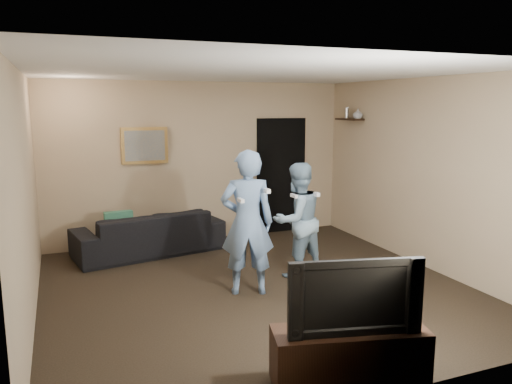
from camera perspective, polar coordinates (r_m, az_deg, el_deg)
name	(u,v)px	position (r m, az deg, el deg)	size (l,w,h in m)	color
ground	(256,288)	(6.26, 0.04, -10.95)	(5.00, 5.00, 0.00)	black
ceiling	(256,72)	(5.86, 0.05, 13.55)	(5.00, 5.00, 0.04)	silver
wall_back	(200,162)	(8.27, -6.39, 3.43)	(5.00, 0.04, 2.60)	tan
wall_front	(383,235)	(3.76, 14.34, -4.75)	(5.00, 0.04, 2.60)	tan
wall_left	(26,199)	(5.52, -24.84, -0.71)	(0.04, 5.00, 2.60)	tan
wall_right	(426,174)	(7.22, 18.83, 2.00)	(0.04, 5.00, 2.60)	tan
sofa	(149,233)	(7.75, -12.12, -4.56)	(2.19, 0.86, 0.64)	black
throw_pillow	(119,225)	(7.65, -15.40, -3.64)	(0.41, 0.13, 0.41)	#1B523E
painting_frame	(145,145)	(8.03, -12.61, 5.21)	(0.72, 0.05, 0.57)	olive
painting_canvas	(145,146)	(8.00, -12.58, 5.20)	(0.62, 0.01, 0.47)	slate
doorway	(281,176)	(8.77, 2.88, 1.88)	(0.90, 0.06, 2.00)	black
light_switch	(249,160)	(8.51, -0.80, 3.68)	(0.08, 0.02, 0.12)	silver
wall_shelf	(349,119)	(8.55, 10.63, 8.17)	(0.20, 0.60, 0.03)	black
shelf_vase	(358,114)	(8.34, 11.56, 8.76)	(0.15, 0.15, 0.16)	#A4A4A8
shelf_figurine	(347,113)	(8.62, 10.33, 8.90)	(0.06, 0.06, 0.18)	#B6B7BB
tv_console	(349,356)	(4.27, 10.63, -17.89)	(1.24, 0.40, 0.44)	black
television	(352,293)	(4.05, 10.87, -11.29)	(1.06, 0.14, 0.61)	black
wii_player_left	(247,223)	(5.88, -1.00, -3.51)	(0.73, 0.58, 1.73)	#6584AF
wii_player_right	(297,220)	(6.53, 4.74, -3.19)	(0.84, 0.72, 1.50)	#7C9DB5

